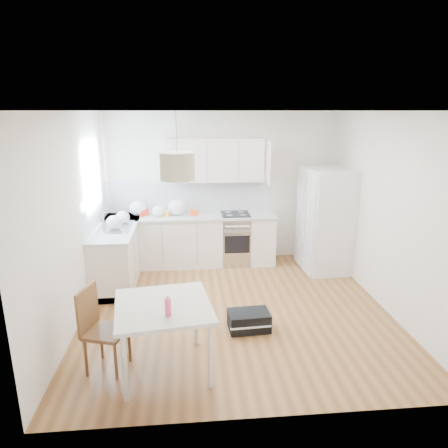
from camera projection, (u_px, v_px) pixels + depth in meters
name	position (u px, v px, depth m)	size (l,w,h in m)	color
floor	(236.00, 309.00, 5.65)	(4.20, 4.20, 0.00)	brown
ceiling	(237.00, 111.00, 4.92)	(4.20, 4.20, 0.00)	white
wall_back	(223.00, 188.00, 7.30)	(4.20, 4.20, 0.00)	white
wall_left	(74.00, 220.00, 5.11)	(4.20, 4.20, 0.00)	white
wall_right	(388.00, 213.00, 5.47)	(4.20, 4.20, 0.00)	white
window_glassblock	(92.00, 176.00, 6.10)	(0.02, 1.00, 1.00)	#BFE0F9
cabinets_back	(191.00, 241.00, 7.21)	(3.00, 0.60, 0.88)	silver
cabinets_left	(118.00, 254.00, 6.53)	(0.60, 1.80, 0.88)	silver
counter_back	(191.00, 216.00, 7.08)	(3.02, 0.64, 0.04)	#B6B8BB
counter_left	(116.00, 227.00, 6.40)	(0.64, 1.82, 0.04)	#B6B8BB
backsplash_back	(190.00, 196.00, 7.28)	(3.00, 0.01, 0.58)	white
backsplash_left	(96.00, 209.00, 6.29)	(0.01, 1.80, 0.58)	white
upper_cabinets	(215.00, 160.00, 6.99)	(1.70, 0.32, 0.75)	silver
range_oven	(235.00, 240.00, 7.28)	(0.50, 0.61, 0.88)	#B8BBBD
sink	(116.00, 227.00, 6.35)	(0.50, 0.80, 0.16)	#B8BBBD
refrigerator	(327.00, 220.00, 6.87)	(0.85, 0.89, 1.78)	white
dining_table	(163.00, 312.00, 4.15)	(1.10, 1.10, 0.77)	beige
dining_chair	(106.00, 330.00, 4.22)	(0.39, 0.39, 0.94)	#4B3016
drink_bottle	(168.00, 305.00, 3.88)	(0.06, 0.06, 0.22)	#E33F6D
gym_bag	(249.00, 321.00, 5.09)	(0.52, 0.34, 0.24)	black
pendant_lamp	(177.00, 166.00, 3.88)	(0.34, 0.34, 0.27)	beige
grocery_bag_a	(137.00, 208.00, 7.01)	(0.30, 0.25, 0.27)	white
grocery_bag_b	(159.00, 211.00, 6.95)	(0.22, 0.19, 0.20)	white
grocery_bag_c	(177.00, 207.00, 7.05)	(0.32, 0.27, 0.29)	white
grocery_bag_d	(123.00, 217.00, 6.55)	(0.22, 0.19, 0.20)	white
grocery_bag_e	(114.00, 222.00, 6.21)	(0.25, 0.21, 0.22)	white
snack_orange	(194.00, 213.00, 7.04)	(0.14, 0.09, 0.10)	#F24A15
snack_yellow	(164.00, 214.00, 6.99)	(0.15, 0.09, 0.10)	#FFA428
snack_red	(144.00, 213.00, 7.03)	(0.17, 0.11, 0.12)	red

